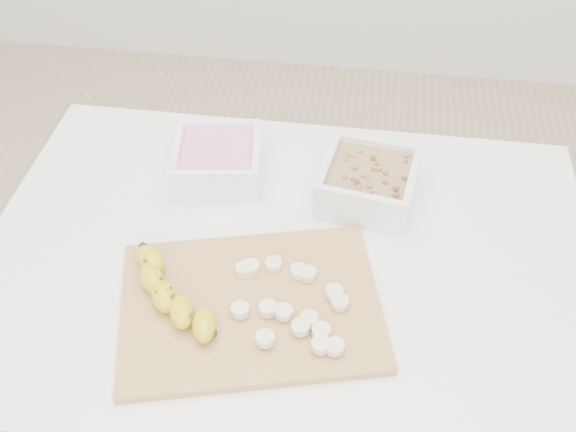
# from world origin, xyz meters

# --- Properties ---
(table) EXTENTS (1.00, 0.70, 0.75)m
(table) POSITION_xyz_m (0.00, 0.00, 0.65)
(table) COLOR white
(table) RESTS_ON ground
(bowl_yogurt) EXTENTS (0.17, 0.17, 0.07)m
(bowl_yogurt) POSITION_xyz_m (-0.15, 0.17, 0.79)
(bowl_yogurt) COLOR white
(bowl_yogurt) RESTS_ON table
(bowl_granola) EXTENTS (0.18, 0.18, 0.07)m
(bowl_granola) POSITION_xyz_m (0.12, 0.15, 0.79)
(bowl_granola) COLOR white
(bowl_granola) RESTS_ON table
(cutting_board) EXTENTS (0.44, 0.36, 0.01)m
(cutting_board) POSITION_xyz_m (-0.04, -0.11, 0.76)
(cutting_board) COLOR #AF8C4C
(cutting_board) RESTS_ON table
(banana) EXTENTS (0.16, 0.20, 0.03)m
(banana) POSITION_xyz_m (-0.15, -0.13, 0.78)
(banana) COLOR gold
(banana) RESTS_ON cutting_board
(banana_slices) EXTENTS (0.18, 0.17, 0.02)m
(banana_slices) POSITION_xyz_m (0.03, -0.11, 0.77)
(banana_slices) COLOR beige
(banana_slices) RESTS_ON cutting_board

